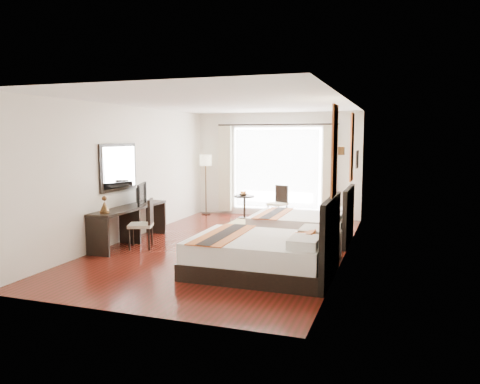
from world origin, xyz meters
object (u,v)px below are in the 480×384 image
(fruit_bowl, at_px, (243,195))
(desk_chair, at_px, (142,233))
(bed_far, at_px, (304,226))
(console_desk, at_px, (130,225))
(television, at_px, (138,194))
(bed_near, at_px, (266,254))
(table_lamp, at_px, (331,215))
(side_table, at_px, (244,207))
(nightstand, at_px, (328,246))
(window_chair, at_px, (278,209))
(floor_lamp, at_px, (206,164))
(vase, at_px, (327,230))

(fruit_bowl, bearing_deg, desk_chair, -102.62)
(bed_far, distance_m, console_desk, 3.59)
(television, distance_m, desk_chair, 0.98)
(bed_near, distance_m, table_lamp, 1.63)
(bed_near, distance_m, bed_far, 2.62)
(bed_far, xyz_separation_m, fruit_bowl, (-2.02, 2.02, 0.34))
(console_desk, distance_m, desk_chair, 0.50)
(fruit_bowl, bearing_deg, bed_far, -45.03)
(television, bearing_deg, side_table, -41.07)
(television, height_order, side_table, television)
(television, xyz_separation_m, fruit_bowl, (1.24, 3.17, -0.34))
(bed_near, height_order, table_lamp, bed_near)
(bed_near, bearing_deg, nightstand, 55.95)
(bed_near, relative_size, bed_far, 1.10)
(fruit_bowl, xyz_separation_m, window_chair, (0.90, 0.15, -0.37))
(nightstand, bearing_deg, window_chair, 117.04)
(bed_near, xyz_separation_m, fruit_bowl, (-1.92, 4.64, 0.31))
(bed_near, distance_m, window_chair, 4.89)
(desk_chair, distance_m, side_table, 3.87)
(bed_near, height_order, nightstand, bed_near)
(table_lamp, xyz_separation_m, desk_chair, (-3.59, -0.44, -0.47))
(nightstand, height_order, desk_chair, desk_chair)
(side_table, bearing_deg, bed_near, -67.89)
(nightstand, distance_m, side_table, 4.40)
(bed_far, xyz_separation_m, desk_chair, (-2.85, -1.72, -0.00))
(bed_far, distance_m, television, 3.52)
(floor_lamp, distance_m, window_chair, 2.41)
(desk_chair, bearing_deg, bed_near, 140.97)
(bed_near, relative_size, fruit_bowl, 10.57)
(bed_far, xyz_separation_m, window_chair, (-1.11, 2.17, -0.03))
(vase, height_order, side_table, vase)
(floor_lamp, bearing_deg, side_table, -14.31)
(nightstand, bearing_deg, console_desk, -179.18)
(nightstand, relative_size, console_desk, 0.23)
(nightstand, bearing_deg, side_table, 128.01)
(bed_far, bearing_deg, window_chair, 117.14)
(bed_near, bearing_deg, vase, 51.03)
(bed_far, xyz_separation_m, floor_lamp, (-3.23, 2.37, 1.11))
(side_table, xyz_separation_m, window_chair, (0.88, 0.12, -0.04))
(bed_far, xyz_separation_m, console_desk, (-3.28, -1.47, 0.08))
(vase, bearing_deg, side_table, 126.45)
(table_lamp, xyz_separation_m, window_chair, (-1.84, 3.45, -0.49))
(bed_far, distance_m, side_table, 2.86)
(television, bearing_deg, console_desk, 156.85)
(table_lamp, xyz_separation_m, side_table, (-2.73, 3.33, -0.46))
(vase, relative_size, television, 0.19)
(table_lamp, height_order, floor_lamp, floor_lamp)
(bed_near, distance_m, television, 3.55)
(bed_far, distance_m, floor_lamp, 4.16)
(window_chair, bearing_deg, bed_near, 34.16)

